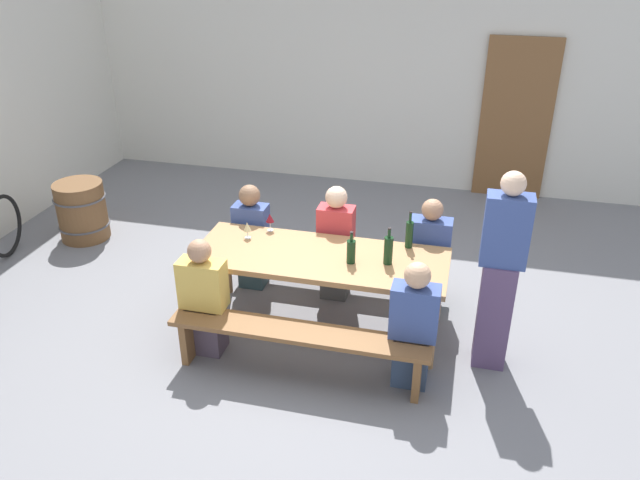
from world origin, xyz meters
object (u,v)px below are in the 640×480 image
(wine_bottle_1, at_px, (409,234))
(seated_guest_near_1, at_px, (413,328))
(tasting_table, at_px, (320,262))
(bench_near, at_px, (298,339))
(wine_bottle_0, at_px, (388,250))
(wine_barrel, at_px, (82,211))
(wine_glass_1, at_px, (270,218))
(seated_guest_near_0, at_px, (204,300))
(wine_glass_0, at_px, (247,227))
(bench_far, at_px, (337,256))
(wine_bottle_2, at_px, (351,251))
(wooden_door, at_px, (515,120))
(seated_guest_far_2, at_px, (428,258))
(seated_guest_far_0, at_px, (252,238))
(seated_guest_far_1, at_px, (336,245))
(standing_host, at_px, (500,276))

(wine_bottle_1, xyz_separation_m, seated_guest_near_1, (0.16, -0.92, -0.36))
(tasting_table, relative_size, bench_near, 1.05)
(bench_near, relative_size, wine_bottle_0, 6.33)
(wine_bottle_0, height_order, wine_barrel, wine_bottle_0)
(wine_glass_1, distance_m, seated_guest_near_0, 1.05)
(bench_near, distance_m, wine_bottle_0, 1.07)
(tasting_table, relative_size, wine_glass_1, 13.03)
(wine_barrel, bearing_deg, wine_glass_0, -21.32)
(bench_far, height_order, wine_bottle_2, wine_bottle_2)
(wooden_door, height_order, wine_glass_1, wooden_door)
(seated_guest_near_1, bearing_deg, wine_glass_1, 57.56)
(bench_near, bearing_deg, seated_guest_far_2, 55.06)
(wooden_door, bearing_deg, bench_near, -111.37)
(wine_bottle_2, distance_m, wine_barrel, 3.66)
(wine_barrel, bearing_deg, tasting_table, -19.40)
(wooden_door, xyz_separation_m, wine_barrel, (-4.85, -2.53, -0.71))
(seated_guest_far_0, bearing_deg, seated_guest_far_1, 90.00)
(seated_guest_far_2, bearing_deg, seated_guest_far_0, -90.00)
(tasting_table, xyz_separation_m, wine_glass_0, (-0.73, 0.16, 0.18))
(wine_glass_0, bearing_deg, tasting_table, -12.73)
(wine_bottle_2, relative_size, seated_guest_far_0, 0.27)
(seated_guest_near_0, bearing_deg, standing_host, -80.05)
(wine_bottle_1, bearing_deg, seated_guest_far_2, 53.16)
(wine_glass_1, xyz_separation_m, seated_guest_near_1, (1.47, -0.94, -0.35))
(standing_host, relative_size, wine_barrel, 2.52)
(seated_guest_far_0, bearing_deg, wine_bottle_2, 60.77)
(seated_guest_near_0, bearing_deg, bench_near, -99.80)
(wine_barrel, bearing_deg, seated_guest_near_0, -36.47)
(wine_bottle_1, bearing_deg, wooden_door, 73.55)
(bench_near, height_order, wine_glass_1, wine_glass_1)
(wine_barrel, bearing_deg, seated_guest_near_1, -22.58)
(wine_glass_1, distance_m, wine_barrel, 2.72)
(bench_near, bearing_deg, tasting_table, 90.00)
(wine_bottle_2, relative_size, wine_glass_0, 1.85)
(bench_near, height_order, wine_bottle_1, wine_bottle_1)
(bench_near, bearing_deg, bench_far, 90.00)
(seated_guest_far_1, bearing_deg, seated_guest_near_1, 37.60)
(wooden_door, xyz_separation_m, standing_host, (-0.19, -3.80, -0.21))
(wine_bottle_2, bearing_deg, bench_near, -113.57)
(wine_bottle_1, relative_size, seated_guest_far_1, 0.30)
(wooden_door, bearing_deg, seated_guest_near_0, -121.43)
(wine_glass_0, distance_m, wine_glass_1, 0.25)
(seated_guest_near_0, relative_size, seated_guest_far_1, 0.92)
(standing_host, bearing_deg, tasting_table, -5.85)
(tasting_table, bearing_deg, wooden_door, 64.87)
(bench_far, bearing_deg, wine_bottle_1, -27.38)
(tasting_table, distance_m, wine_bottle_1, 0.84)
(seated_guest_far_2, relative_size, standing_host, 0.66)
(bench_far, height_order, seated_guest_far_0, seated_guest_far_0)
(seated_guest_far_2, height_order, wine_barrel, seated_guest_far_2)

